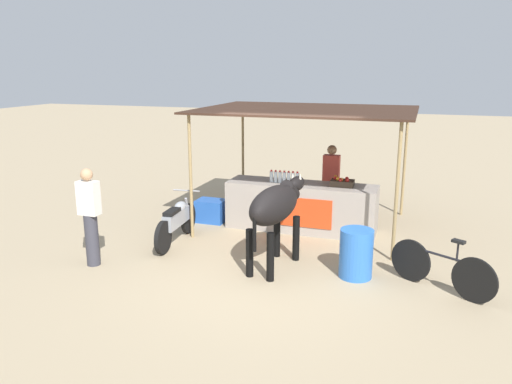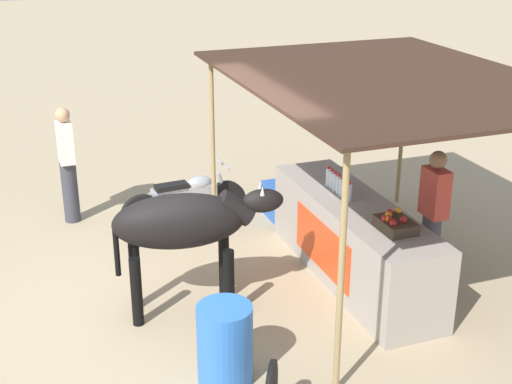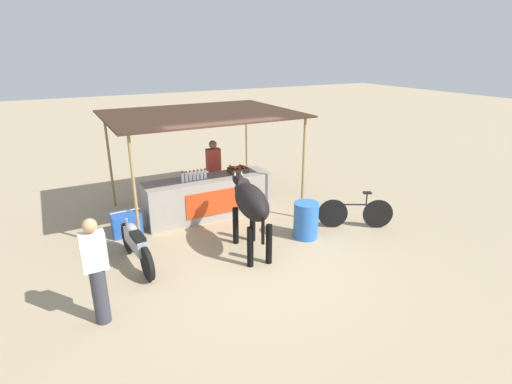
# 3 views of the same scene
# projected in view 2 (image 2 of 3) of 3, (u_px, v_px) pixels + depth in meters

# --- Properties ---
(ground_plane) EXTENTS (60.00, 60.00, 0.00)m
(ground_plane) POSITION_uv_depth(u_px,v_px,m) (173.00, 310.00, 7.87)
(ground_plane) COLOR tan
(stall_counter) EXTENTS (3.00, 0.82, 0.96)m
(stall_counter) POSITION_uv_depth(u_px,v_px,m) (353.00, 241.00, 8.39)
(stall_counter) COLOR #9E9389
(stall_counter) RESTS_ON ground
(stall_awning) EXTENTS (4.20, 3.20, 2.42)m
(stall_awning) POSITION_uv_depth(u_px,v_px,m) (386.00, 84.00, 7.80)
(stall_awning) COLOR #382319
(stall_awning) RESTS_ON ground
(water_bottle_row) EXTENTS (0.61, 0.07, 0.25)m
(water_bottle_row) POSITION_uv_depth(u_px,v_px,m) (339.00, 184.00, 8.46)
(water_bottle_row) COLOR silver
(water_bottle_row) RESTS_ON stall_counter
(fruit_crate) EXTENTS (0.44, 0.32, 0.18)m
(fruit_crate) POSITION_uv_depth(u_px,v_px,m) (395.00, 224.00, 7.50)
(fruit_crate) COLOR #3F3326
(fruit_crate) RESTS_ON stall_counter
(vendor_behind_counter) EXTENTS (0.34, 0.22, 1.65)m
(vendor_behind_counter) POSITION_uv_depth(u_px,v_px,m) (432.00, 218.00, 8.10)
(vendor_behind_counter) COLOR #383842
(vendor_behind_counter) RESTS_ON ground
(cooler_box) EXTENTS (0.60, 0.44, 0.48)m
(cooler_box) POSITION_uv_depth(u_px,v_px,m) (283.00, 201.00, 10.15)
(cooler_box) COLOR blue
(cooler_box) RESTS_ON ground
(water_barrel) EXTENTS (0.52, 0.52, 0.78)m
(water_barrel) POSITION_uv_depth(u_px,v_px,m) (225.00, 344.00, 6.57)
(water_barrel) COLOR blue
(water_barrel) RESTS_ON ground
(cow) EXTENTS (0.74, 1.85, 1.44)m
(cow) POSITION_uv_depth(u_px,v_px,m) (186.00, 225.00, 7.48)
(cow) COLOR black
(cow) RESTS_ON ground
(motorcycle_parked) EXTENTS (0.55, 1.80, 0.90)m
(motorcycle_parked) POSITION_uv_depth(u_px,v_px,m) (186.00, 200.00, 9.71)
(motorcycle_parked) COLOR black
(motorcycle_parked) RESTS_ON ground
(passerby_on_street) EXTENTS (0.34, 0.22, 1.65)m
(passerby_on_street) POSITION_uv_depth(u_px,v_px,m) (67.00, 164.00, 9.79)
(passerby_on_street) COLOR #383842
(passerby_on_street) RESTS_ON ground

